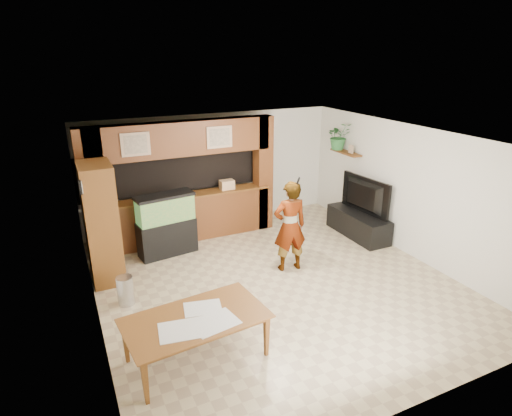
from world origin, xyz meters
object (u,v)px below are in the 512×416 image
pantry_cabinet (101,223)px  person (290,226)px  dining_table (198,340)px  aquarium (166,225)px  television (361,196)px

pantry_cabinet → person: bearing=-19.1°
pantry_cabinet → dining_table: bearing=-74.1°
pantry_cabinet → aquarium: bearing=22.3°
aquarium → dining_table: size_ratio=0.69×
television → person: size_ratio=0.80×
aquarium → television: size_ratio=0.92×
person → dining_table: (-2.36, -1.74, -0.55)m
pantry_cabinet → dining_table: pantry_cabinet is taller
television → person: person is taller
pantry_cabinet → person: pantry_cabinet is taller
aquarium → dining_table: bearing=-105.4°
aquarium → dining_table: aquarium is taller
pantry_cabinet → television: 5.37m
television → dining_table: size_ratio=0.75×
aquarium → person: person is taller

